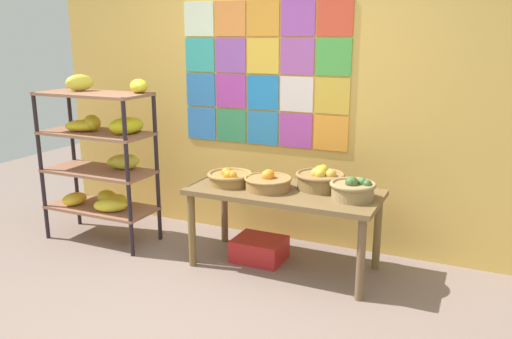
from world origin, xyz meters
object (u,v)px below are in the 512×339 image
object	(u,v)px
banana_shelf_unit	(104,152)
produce_crate_under_table	(259,249)
fruit_basket_centre	(230,177)
fruit_basket_back_right	(353,189)
display_table	(284,199)
fruit_basket_back_left	(320,179)
fruit_basket_left	(268,182)

from	to	relation	value
banana_shelf_unit	produce_crate_under_table	distance (m)	1.62
fruit_basket_centre	fruit_basket_back_right	size ratio (longest dim) A/B	1.09
produce_crate_under_table	fruit_basket_back_right	bearing A→B (deg)	-4.43
banana_shelf_unit	fruit_basket_centre	size ratio (longest dim) A/B	4.03
display_table	fruit_basket_back_left	distance (m)	0.32
fruit_basket_centre	fruit_basket_back_right	distance (m)	1.00
fruit_basket_left	fruit_basket_centre	bearing A→B (deg)	-179.94
display_table	fruit_basket_back_right	xyz separation A→B (m)	(0.54, -0.01, 0.16)
display_table	fruit_basket_left	distance (m)	0.19
display_table	fruit_basket_centre	bearing A→B (deg)	-175.03
fruit_basket_centre	produce_crate_under_table	xyz separation A→B (m)	(0.22, 0.09, -0.62)
fruit_basket_left	fruit_basket_back_right	distance (m)	0.67
fruit_basket_back_right	display_table	bearing A→B (deg)	178.83
fruit_basket_back_left	fruit_basket_left	world-z (taller)	fruit_basket_back_left
fruit_basket_back_right	fruit_basket_left	bearing A→B (deg)	-177.55
fruit_basket_back_left	fruit_basket_centre	xyz separation A→B (m)	(-0.70, -0.18, -0.02)
banana_shelf_unit	fruit_basket_centre	bearing A→B (deg)	3.00
fruit_basket_centre	fruit_basket_back_right	bearing A→B (deg)	1.65
fruit_basket_back_left	fruit_basket_left	bearing A→B (deg)	-153.38
fruit_basket_back_left	banana_shelf_unit	bearing A→B (deg)	-172.64
fruit_basket_back_right	fruit_basket_back_left	bearing A→B (deg)	152.52
fruit_basket_centre	produce_crate_under_table	bearing A→B (deg)	21.80
display_table	fruit_basket_left	world-z (taller)	fruit_basket_left
fruit_basket_left	fruit_basket_back_right	bearing A→B (deg)	2.45
banana_shelf_unit	fruit_basket_left	distance (m)	1.56
display_table	fruit_basket_left	xyz separation A→B (m)	(-0.12, -0.04, 0.14)
banana_shelf_unit	display_table	distance (m)	1.70
fruit_basket_centre	fruit_basket_back_right	xyz separation A→B (m)	(1.00, 0.03, 0.02)
banana_shelf_unit	fruit_basket_centre	distance (m)	1.23
fruit_basket_back_right	fruit_basket_centre	bearing A→B (deg)	-178.35
fruit_basket_back_left	fruit_basket_back_right	xyz separation A→B (m)	(0.30, -0.16, -0.00)
display_table	produce_crate_under_table	xyz separation A→B (m)	(-0.24, 0.05, -0.48)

